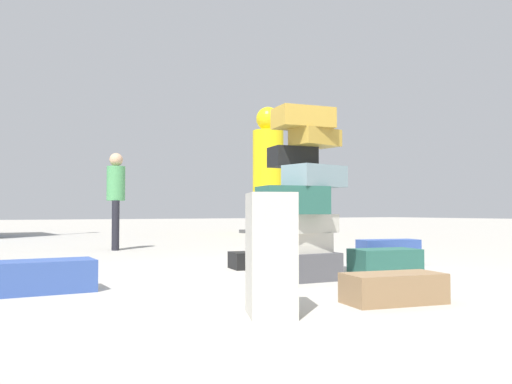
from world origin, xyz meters
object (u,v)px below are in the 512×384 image
Objects in this scene: suitcase_teal_foreground_far at (385,261)px; suitcase_cream_foreground_near at (271,254)px; yellow_dummy_statue at (268,177)px; suitcase_tower at (298,210)px; suitcase_brown_white_trunk at (394,288)px; suitcase_navy_behind_tower at (43,276)px; person_bearded_onlooker at (116,192)px; suitcase_navy_right_side at (388,253)px; suitcase_black_left_side at (254,260)px.

suitcase_teal_foreground_far is 0.91× the size of suitcase_cream_foreground_near.
yellow_dummy_statue reaches higher than suitcase_teal_foreground_far.
suitcase_teal_foreground_far is at bearing 2.79° from suitcase_tower.
suitcase_brown_white_trunk is 1.00m from suitcase_cream_foreground_near.
suitcase_tower reaches higher than suitcase_navy_behind_tower.
suitcase_cream_foreground_near is 6.04m from person_bearded_onlooker.
suitcase_teal_foreground_far is (3.27, -0.33, -0.00)m from suitcase_navy_behind_tower.
suitcase_navy_behind_tower is 1.02× the size of suitcase_cream_foreground_near.
suitcase_navy_behind_tower is 3.80m from suitcase_navy_right_side.
person_bearded_onlooker is (0.59, 5.98, 0.59)m from suitcase_cream_foreground_near.
person_bearded_onlooker reaches higher than suitcase_black_left_side.
suitcase_cream_foreground_near is 0.47× the size of person_bearded_onlooker.
suitcase_navy_behind_tower is at bearing -153.20° from suitcase_black_left_side.
suitcase_cream_foreground_near reaches higher than suitcase_brown_white_trunk.
yellow_dummy_statue is (5.15, 9.23, 1.00)m from suitcase_tower.
suitcase_navy_right_side is 9.48m from yellow_dummy_statue.
suitcase_teal_foreground_far reaches higher than suitcase_black_left_side.
person_bearded_onlooker is at bearing 69.25° from suitcase_navy_behind_tower.
yellow_dummy_statue is (6.22, 10.52, 1.27)m from suitcase_cream_foreground_near.
suitcase_black_left_side is 0.72× the size of suitcase_navy_right_side.
suitcase_tower is 2.25m from suitcase_navy_behind_tower.
yellow_dummy_statue is (5.26, 10.57, 1.54)m from suitcase_brown_white_trunk.
suitcase_navy_behind_tower is 0.48× the size of person_bearded_onlooker.
suitcase_black_left_side is (2.30, 0.72, -0.03)m from suitcase_navy_behind_tower.
suitcase_brown_white_trunk is at bearing -39.44° from suitcase_navy_behind_tower.
person_bearded_onlooker reaches higher than suitcase_navy_right_side.
suitcase_navy_behind_tower is at bearing 169.88° from suitcase_tower.
suitcase_tower reaches higher than suitcase_navy_right_side.
suitcase_tower is 2.35× the size of suitcase_teal_foreground_far.
suitcase_brown_white_trunk is (-0.25, -2.44, 0.01)m from suitcase_black_left_side.
suitcase_cream_foreground_near is (-1.07, -1.29, -0.27)m from suitcase_tower.
suitcase_navy_right_side is 2.57m from suitcase_brown_white_trunk.
yellow_dummy_statue is at bearing 81.29° from suitcase_cream_foreground_near.
suitcase_tower is at bearing -119.17° from yellow_dummy_statue.
suitcase_brown_white_trunk is (-1.74, -1.89, -0.05)m from suitcase_navy_right_side.
yellow_dummy_statue is (5.01, 8.13, 1.55)m from suitcase_black_left_side.
suitcase_black_left_side is at bearing 142.72° from suitcase_teal_foreground_far.
suitcase_navy_right_side is at bearing 40.60° from person_bearded_onlooker.
yellow_dummy_statue reaches higher than suitcase_navy_right_side.
yellow_dummy_statue reaches higher than suitcase_tower.
suitcase_black_left_side is at bearing 172.10° from suitcase_navy_right_side.
suitcase_navy_behind_tower is at bearing -7.72° from person_bearded_onlooker.
suitcase_tower is 2.13× the size of suitcase_cream_foreground_near.
suitcase_brown_white_trunk is 11.90m from yellow_dummy_statue.
yellow_dummy_statue is at bearing 73.90° from suitcase_brown_white_trunk.
yellow_dummy_statue reaches higher than person_bearded_onlooker.
yellow_dummy_statue is (5.63, 4.54, 0.69)m from person_bearded_onlooker.
suitcase_brown_white_trunk is 1.01× the size of suitcase_teal_foreground_far.
suitcase_cream_foreground_near is 0.20× the size of yellow_dummy_statue.
person_bearded_onlooker is at bearing 103.91° from suitcase_brown_white_trunk.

